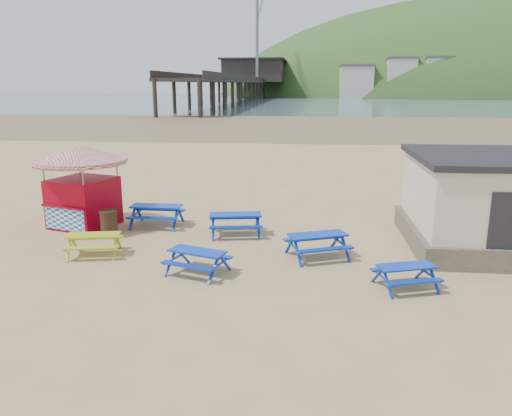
# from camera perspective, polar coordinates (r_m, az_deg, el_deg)

# --- Properties ---
(ground) EXTENTS (400.00, 400.00, 0.00)m
(ground) POSITION_cam_1_polar(r_m,az_deg,el_deg) (17.21, -5.36, -4.32)
(ground) COLOR tan
(ground) RESTS_ON ground
(wet_sand) EXTENTS (400.00, 400.00, 0.00)m
(wet_sand) POSITION_cam_1_polar(r_m,az_deg,el_deg) (71.29, 3.32, 9.67)
(wet_sand) COLOR brown
(wet_sand) RESTS_ON ground
(sea) EXTENTS (400.00, 400.00, 0.00)m
(sea) POSITION_cam_1_polar(r_m,az_deg,el_deg) (186.12, 5.02, 12.32)
(sea) COLOR #4C5F6D
(sea) RESTS_ON ground
(picnic_table_blue_a) EXTENTS (1.95, 1.57, 0.82)m
(picnic_table_blue_a) POSITION_cam_1_polar(r_m,az_deg,el_deg) (19.79, -11.27, -0.85)
(picnic_table_blue_a) COLOR #082C94
(picnic_table_blue_a) RESTS_ON ground
(picnic_table_blue_b) EXTENTS (2.12, 1.83, 0.79)m
(picnic_table_blue_b) POSITION_cam_1_polar(r_m,az_deg,el_deg) (18.28, -2.37, -1.87)
(picnic_table_blue_b) COLOR #082C94
(picnic_table_blue_b) RESTS_ON ground
(picnic_table_blue_c) EXTENTS (2.09, 2.00, 0.68)m
(picnic_table_blue_c) POSITION_cam_1_polar(r_m,az_deg,el_deg) (18.96, 20.06, -2.31)
(picnic_table_blue_c) COLOR #082C94
(picnic_table_blue_c) RESTS_ON ground
(picnic_table_blue_d) EXTENTS (2.01, 1.81, 0.70)m
(picnic_table_blue_d) POSITION_cam_1_polar(r_m,az_deg,el_deg) (14.72, -6.70, -6.14)
(picnic_table_blue_d) COLOR #082C94
(picnic_table_blue_d) RESTS_ON ground
(picnic_table_blue_e) EXTENTS (1.86, 1.67, 0.65)m
(picnic_table_blue_e) POSITION_cam_1_polar(r_m,az_deg,el_deg) (14.20, 16.73, -7.54)
(picnic_table_blue_e) COLOR #082C94
(picnic_table_blue_e) RESTS_ON ground
(picnic_table_blue_f) EXTENTS (2.27, 2.07, 0.77)m
(picnic_table_blue_f) POSITION_cam_1_polar(r_m,az_deg,el_deg) (16.04, 7.03, -4.29)
(picnic_table_blue_f) COLOR #082C94
(picnic_table_blue_f) RESTS_ON ground
(picnic_table_yellow) EXTENTS (1.89, 1.64, 0.69)m
(picnic_table_yellow) POSITION_cam_1_polar(r_m,az_deg,el_deg) (16.98, -18.03, -4.00)
(picnic_table_yellow) COLOR #90C513
(picnic_table_yellow) RESTS_ON ground
(ice_cream_kiosk) EXTENTS (4.48, 4.48, 3.19)m
(ice_cream_kiosk) POSITION_cam_1_polar(r_m,az_deg,el_deg) (20.21, -19.33, 3.57)
(ice_cream_kiosk) COLOR #960014
(ice_cream_kiosk) RESTS_ON ground
(litter_bin) EXTENTS (0.66, 0.66, 0.96)m
(litter_bin) POSITION_cam_1_polar(r_m,az_deg,el_deg) (18.85, -16.46, -1.66)
(litter_bin) COLOR #321C14
(litter_bin) RESTS_ON ground
(pier) EXTENTS (24.00, 220.00, 39.29)m
(pier) POSITION_cam_1_polar(r_m,az_deg,el_deg) (195.41, -0.34, 14.05)
(pier) COLOR black
(pier) RESTS_ON ground
(headland_town) EXTENTS (264.00, 144.00, 108.00)m
(headland_town) POSITION_cam_1_polar(r_m,az_deg,el_deg) (261.00, 25.68, 9.31)
(headland_town) COLOR #2D4C1E
(headland_town) RESTS_ON ground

